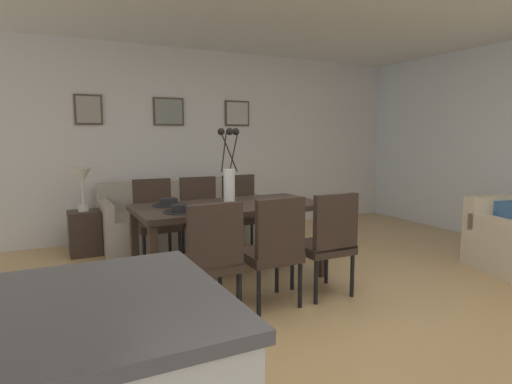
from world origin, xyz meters
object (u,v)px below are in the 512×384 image
(framed_picture_right, at_px, (237,113))
(framed_picture_center, at_px, (169,112))
(dining_chair_near_right, at_px, (155,217))
(bowl_near_left, at_px, (182,207))
(dining_chair_near_left, at_px, (210,255))
(dining_chair_far_right, at_px, (201,213))
(dining_chair_mid_right, at_px, (243,209))
(table_lamp, at_px, (82,180))
(dining_chair_mid_left, at_px, (327,239))
(centerpiece_vase, at_px, (229,175))
(side_table, at_px, (85,233))
(dining_chair_far_left, at_px, (273,246))
(sofa, at_px, (180,222))
(dining_table, at_px, (229,212))
(bowl_near_right, at_px, (169,201))
(framed_picture_left, at_px, (88,110))

(framed_picture_right, bearing_deg, framed_picture_center, -180.00)
(dining_chair_near_right, xyz_separation_m, framed_picture_right, (1.55, 1.20, 1.22))
(bowl_near_left, bearing_deg, dining_chair_near_left, -87.99)
(dining_chair_far_right, xyz_separation_m, dining_chair_mid_right, (0.54, 0.01, 0.00))
(bowl_near_left, xyz_separation_m, table_lamp, (-0.65, 1.76, 0.11))
(framed_picture_center, bearing_deg, framed_picture_right, 0.00)
(dining_chair_mid_left, height_order, centerpiece_vase, centerpiece_vase)
(dining_chair_far_right, distance_m, framed_picture_right, 2.01)
(table_lamp, distance_m, framed_picture_center, 1.55)
(dining_chair_near_left, relative_size, side_table, 1.77)
(dining_chair_far_left, relative_size, dining_chair_mid_left, 1.00)
(sofa, bearing_deg, dining_table, -89.40)
(dining_chair_near_left, distance_m, side_table, 2.50)
(dining_chair_near_left, bearing_deg, dining_chair_far_right, 72.74)
(dining_chair_far_left, distance_m, dining_chair_mid_right, 1.78)
(dining_chair_near_left, xyz_separation_m, side_table, (-0.68, 2.39, -0.25))
(dining_chair_mid_left, height_order, bowl_near_right, dining_chair_mid_left)
(framed_picture_right, bearing_deg, centerpiece_vase, -116.40)
(dining_chair_mid_left, height_order, framed_picture_center, framed_picture_center)
(dining_table, relative_size, table_lamp, 3.53)
(dining_chair_mid_right, bearing_deg, framed_picture_center, 114.48)
(framed_picture_left, xyz_separation_m, framed_picture_center, (1.03, -0.00, 0.00))
(side_table, xyz_separation_m, framed_picture_center, (1.19, 0.53, 1.47))
(dining_chair_near_right, height_order, table_lamp, table_lamp)
(framed_picture_center, bearing_deg, dining_chair_mid_left, -78.99)
(centerpiece_vase, distance_m, framed_picture_right, 2.43)
(bowl_near_left, bearing_deg, framed_picture_left, 102.19)
(centerpiece_vase, bearing_deg, framed_picture_left, 116.44)
(centerpiece_vase, height_order, bowl_near_left, centerpiece_vase)
(dining_chair_far_left, relative_size, bowl_near_left, 5.41)
(table_lamp, bearing_deg, dining_chair_near_left, -74.19)
(bowl_near_left, bearing_deg, dining_chair_near_right, 88.70)
(centerpiece_vase, relative_size, bowl_near_left, 4.32)
(dining_table, bearing_deg, dining_chair_mid_right, 57.66)
(bowl_near_left, relative_size, table_lamp, 0.33)
(bowl_near_left, relative_size, framed_picture_left, 0.45)
(framed_picture_left, bearing_deg, dining_chair_mid_right, -37.38)
(dining_chair_far_left, bearing_deg, sofa, 91.06)
(table_lamp, xyz_separation_m, framed_picture_left, (0.16, 0.53, 0.84))
(dining_table, bearing_deg, framed_picture_center, 90.00)
(dining_chair_near_left, height_order, side_table, dining_chair_near_left)
(dining_chair_mid_right, bearing_deg, sofa, 127.93)
(dining_table, xyz_separation_m, dining_chair_mid_left, (0.57, -0.83, -0.15))
(dining_chair_near_right, distance_m, dining_chair_far_left, 1.79)
(dining_chair_far_right, height_order, framed_picture_left, framed_picture_left)
(dining_chair_mid_right, xyz_separation_m, framed_picture_left, (-1.58, 1.21, 1.22))
(dining_chair_near_left, bearing_deg, sofa, 78.37)
(bowl_near_left, bearing_deg, table_lamp, 110.44)
(dining_chair_far_left, height_order, dining_chair_mid_right, same)
(side_table, bearing_deg, framed_picture_center, 23.80)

